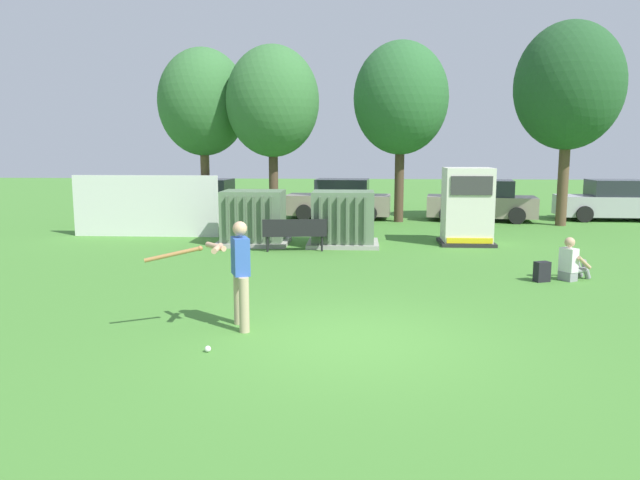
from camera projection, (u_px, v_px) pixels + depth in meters
ground_plane at (353, 340)px, 9.22m from camera, size 96.00×96.00×0.00m
fence_panel at (146, 206)px, 19.86m from camera, size 4.80×0.12×2.00m
transformer_west at (254, 218)px, 18.27m from camera, size 2.10×1.70×1.62m
transformer_mid_west at (343, 219)px, 18.02m from camera, size 2.10×1.70×1.62m
generator_enclosure at (467, 207)px, 18.21m from camera, size 1.60×1.40×2.30m
park_bench at (295, 232)px, 17.06m from camera, size 1.84×0.63×0.92m
batter at (237, 269)px, 9.69m from camera, size 1.57×0.88×1.74m
sports_ball at (208, 349)px, 8.68m from camera, size 0.09×0.09×0.09m
seated_spectator at (572, 263)px, 13.36m from camera, size 0.78×0.68×0.96m
backpack at (542, 272)px, 13.24m from camera, size 0.37×0.34×0.44m
tree_left at (203, 103)px, 24.09m from camera, size 3.55×3.55×6.78m
tree_center_left at (273, 102)px, 22.84m from camera, size 3.50×3.50×6.69m
tree_center_right at (401, 99)px, 23.26m from camera, size 3.62×3.62×6.91m
tree_right at (569, 86)px, 22.04m from camera, size 3.88×3.88×7.41m
parked_car_leftmost at (203, 200)px, 24.87m from camera, size 4.32×2.17×1.62m
parked_car_left_of_center at (340, 200)px, 24.93m from camera, size 4.32×2.16×1.62m
parked_car_right_of_center at (482, 202)px, 24.19m from camera, size 4.40×2.35×1.62m
parked_car_rightmost at (613, 201)px, 24.36m from camera, size 4.26×2.04×1.62m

